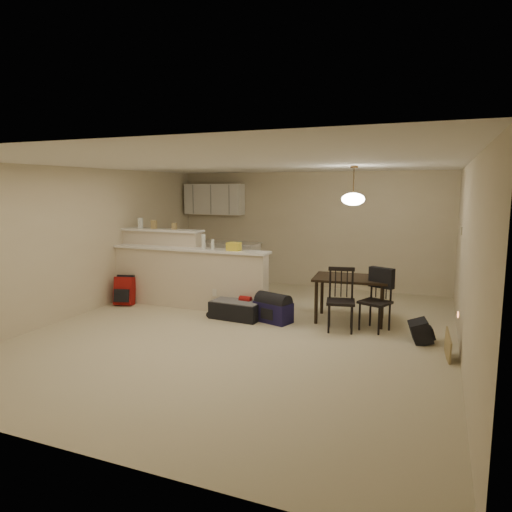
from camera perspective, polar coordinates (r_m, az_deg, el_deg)
The scene contains 20 objects.
room at distance 6.77m, azimuth -1.44°, elevation 0.82°, with size 7.00×7.02×2.50m.
breakfast_bar at distance 8.54m, azimuth -9.66°, elevation -2.06°, with size 3.08×0.58×1.39m.
upper_cabinets at distance 10.65m, azimuth -5.24°, elevation 7.08°, with size 1.40×0.34×0.70m, color white.
kitchen_counter at distance 10.58m, azimuth -4.49°, elevation -0.81°, with size 1.80×0.60×0.90m, color white.
thermostat at distance 7.74m, azimuth 24.29°, elevation 2.90°, with size 0.02×0.12×0.12m, color beige.
jar at distance 9.04m, azimuth -14.25°, elevation 4.02°, with size 0.10×0.10×0.20m, color silver.
cereal_box at distance 8.87m, azimuth -12.64°, elevation 3.86°, with size 0.10×0.07×0.16m, color tan.
small_box at distance 8.62m, azimuth -10.18°, elevation 3.68°, with size 0.08×0.06×0.12m, color tan.
bottle_a at distance 8.09m, azimuth -6.58°, elevation 1.81°, with size 0.07×0.07×0.26m, color silver.
bottle_b at distance 8.01m, azimuth -5.45°, elevation 1.47°, with size 0.06×0.06×0.18m, color silver.
bag_lump at distance 7.83m, azimuth -2.79°, elevation 1.19°, with size 0.22×0.18×0.14m, color tan.
dining_table at distance 7.55m, azimuth 11.74°, elevation -3.26°, with size 1.23×0.88×0.73m.
pendant_lamp at distance 7.40m, azimuth 12.05°, elevation 7.04°, with size 0.36×0.36×0.62m.
dining_chair_near at distance 7.03m, azimuth 10.55°, elevation -5.43°, with size 0.42×0.40×0.96m, color black, non-canonical shape.
dining_chair_far at distance 7.16m, azimuth 14.67°, elevation -5.41°, with size 0.41×0.39×0.93m, color black, non-canonical shape.
suitcase at distance 7.69m, azimuth -2.28°, elevation -6.68°, with size 0.84×0.54×0.28m, color black.
red_backpack at distance 8.84m, azimuth -16.10°, elevation -4.22°, with size 0.35×0.22×0.52m, color maroon.
navy_duffel at distance 7.46m, azimuth 2.15°, elevation -7.00°, with size 0.60×0.33×0.33m, color #17133C.
black_daypack at distance 6.90m, azimuth 19.87°, elevation -8.88°, with size 0.35×0.24×0.31m, color black.
cardboard_sheet at distance 6.36m, azimuth 22.87°, elevation -10.36°, with size 0.44×0.02×0.34m, color tan.
Camera 1 is at (2.67, -6.15, 2.15)m, focal length 32.00 mm.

